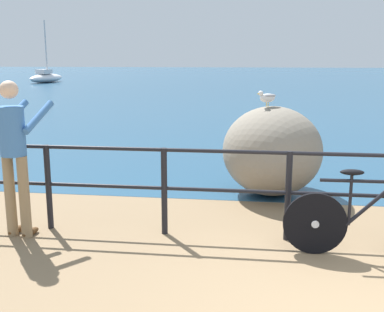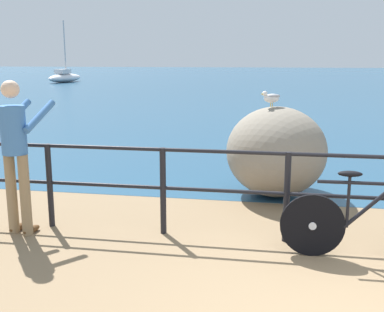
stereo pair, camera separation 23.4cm
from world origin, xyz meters
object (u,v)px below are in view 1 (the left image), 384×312
Objects in this scene: person_at_railing at (15,151)px; sailboat at (46,77)px; breakwater_boulder_main at (272,151)px; seagull at (267,97)px; bicycle at (368,220)px.

sailboat is (-14.15, 31.88, -0.57)m from person_at_railing.
sailboat is at bearing 36.45° from person_at_railing.
breakwater_boulder_main is 5.42× the size of seagull.
person_at_railing is 5.64× the size of seagull.
bicycle is 2.40m from breakwater_boulder_main.
sailboat is (-16.97, 29.76, -1.03)m from seagull.
person_at_railing is 3.63m from breakwater_boulder_main.
bicycle is 0.96× the size of person_at_railing.
seagull reaches higher than bicycle.
breakwater_boulder_main reaches higher than bicycle.
breakwater_boulder_main is 0.80m from seagull.
bicycle is at bearing 79.54° from seagull.
breakwater_boulder_main is at bearing -41.24° from person_at_railing.
person_at_railing is at bearing 177.80° from bicycle.
seagull is (-1.00, 2.19, 1.07)m from bicycle.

